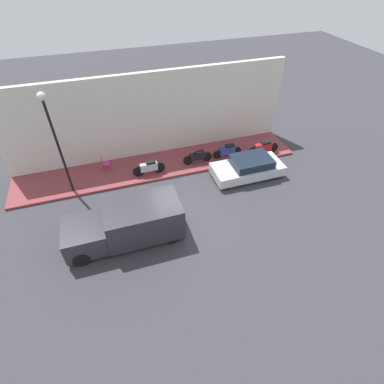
# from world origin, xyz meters

# --- Properties ---
(ground_plane) EXTENTS (60.00, 60.00, 0.00)m
(ground_plane) POSITION_xyz_m (0.00, 0.00, 0.00)
(ground_plane) COLOR #38383D
(sidewalk) EXTENTS (2.75, 16.74, 0.14)m
(sidewalk) POSITION_xyz_m (4.73, 0.00, 0.07)
(sidewalk) COLOR brown
(sidewalk) RESTS_ON ground_plane
(building_facade) EXTENTS (0.30, 16.74, 5.13)m
(building_facade) POSITION_xyz_m (6.25, 0.00, 2.56)
(building_facade) COLOR silver
(building_facade) RESTS_ON ground_plane
(parked_car) EXTENTS (1.81, 4.04, 1.18)m
(parked_car) POSITION_xyz_m (2.27, -4.65, 0.57)
(parked_car) COLOR silver
(parked_car) RESTS_ON ground_plane
(delivery_van) EXTENTS (2.04, 5.16, 1.79)m
(delivery_van) POSITION_xyz_m (-0.32, 2.67, 0.92)
(delivery_van) COLOR #2D2D33
(delivery_van) RESTS_ON ground_plane
(motorcycle_black) EXTENTS (0.30, 1.80, 0.78)m
(motorcycle_black) POSITION_xyz_m (4.18, -2.25, 0.57)
(motorcycle_black) COLOR black
(motorcycle_black) RESTS_ON sidewalk
(motorcycle_red) EXTENTS (0.30, 2.09, 0.87)m
(motorcycle_red) POSITION_xyz_m (3.80, -6.42, 0.62)
(motorcycle_red) COLOR #B21E1E
(motorcycle_red) RESTS_ON sidewalk
(motorcycle_blue) EXTENTS (0.30, 1.85, 0.82)m
(motorcycle_blue) POSITION_xyz_m (4.24, -4.20, 0.57)
(motorcycle_blue) COLOR navy
(motorcycle_blue) RESTS_ON sidewalk
(scooter_silver) EXTENTS (0.30, 1.86, 0.86)m
(scooter_silver) POSITION_xyz_m (3.96, 0.76, 0.61)
(scooter_silver) COLOR #B7B7BF
(scooter_silver) RESTS_ON sidewalk
(streetlamp) EXTENTS (0.39, 0.39, 5.49)m
(streetlamp) POSITION_xyz_m (3.80, 5.01, 3.92)
(streetlamp) COLOR black
(streetlamp) RESTS_ON sidewalk
(cafe_chair) EXTENTS (0.40, 0.40, 0.86)m
(cafe_chair) POSITION_xyz_m (5.20, 3.14, 0.63)
(cafe_chair) COLOR #D8338C
(cafe_chair) RESTS_ON sidewalk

